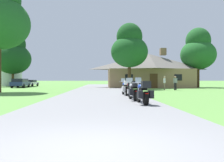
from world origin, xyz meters
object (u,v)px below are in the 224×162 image
at_px(tree_right_of_lodge, 198,51).
at_px(metal_silo_distant, 11,68).
at_px(tree_left_far, 13,55).
at_px(motorcycle_blue_farthest_in_row, 126,88).
at_px(bystander_white_shirt_near_lodge, 164,82).
at_px(parked_white_sedan_far_left, 31,83).
at_px(tree_by_lodge_front, 129,47).
at_px(parked_navy_suv_far_left, 20,83).
at_px(motorcycle_silver_second_in_row, 134,91).
at_px(bystander_gray_shirt_beside_signpost, 175,82).
at_px(motorcycle_red_third_in_row, 130,89).
at_px(motorcycle_blue_nearest_to_camera, 143,93).

bearing_deg(tree_right_of_lodge, metal_silo_distant, 160.41).
bearing_deg(tree_left_far, motorcycle_blue_farthest_in_row, -55.73).
xyz_separation_m(bystander_white_shirt_near_lodge, parked_white_sedan_far_left, (-20.98, 17.65, -0.31)).
xyz_separation_m(tree_left_far, tree_by_lodge_front, (19.62, -12.74, -0.29)).
xyz_separation_m(tree_left_far, parked_navy_suv_far_left, (3.40, -6.27, -4.99)).
height_order(motorcycle_silver_second_in_row, motorcycle_blue_farthest_in_row, same).
xyz_separation_m(bystander_white_shirt_near_lodge, tree_by_lodge_front, (-3.91, 2.81, 4.53)).
height_order(motorcycle_blue_farthest_in_row, parked_white_sedan_far_left, motorcycle_blue_farthest_in_row).
bearing_deg(bystander_gray_shirt_beside_signpost, bystander_white_shirt_near_lodge, 143.32).
bearing_deg(motorcycle_silver_second_in_row, tree_right_of_lodge, 55.51).
bearing_deg(motorcycle_red_third_in_row, tree_left_far, 122.29).
relative_size(motorcycle_blue_nearest_to_camera, motorcycle_red_third_in_row, 1.00).
bearing_deg(motorcycle_silver_second_in_row, motorcycle_blue_farthest_in_row, 85.03).
distance_m(motorcycle_red_third_in_row, metal_silo_distant, 39.30).
height_order(motorcycle_blue_nearest_to_camera, motorcycle_red_third_in_row, same).
height_order(motorcycle_red_third_in_row, motorcycle_blue_farthest_in_row, same).
distance_m(motorcycle_blue_nearest_to_camera, bystander_white_shirt_near_lodge, 18.13).
bearing_deg(tree_right_of_lodge, tree_left_far, 168.29).
distance_m(motorcycle_blue_nearest_to_camera, tree_right_of_lodge, 29.98).
height_order(tree_left_far, metal_silo_distant, tree_left_far).
height_order(motorcycle_blue_nearest_to_camera, motorcycle_silver_second_in_row, same).
xyz_separation_m(motorcycle_blue_nearest_to_camera, motorcycle_silver_second_in_row, (-0.15, 2.24, 0.00)).
bearing_deg(tree_by_lodge_front, motorcycle_blue_farthest_in_row, -97.86).
height_order(motorcycle_red_third_in_row, metal_silo_distant, metal_silo_distant).
xyz_separation_m(tree_right_of_lodge, metal_silo_distant, (-33.72, 12.00, -2.35)).
distance_m(motorcycle_blue_farthest_in_row, tree_right_of_lodge, 24.41).
distance_m(motorcycle_blue_farthest_in_row, tree_by_lodge_front, 14.33).
xyz_separation_m(motorcycle_blue_nearest_to_camera, metal_silo_distant, (-20.32, 38.30, 2.91)).
bearing_deg(metal_silo_distant, bystander_gray_shirt_beside_signpost, -38.36).
bearing_deg(parked_navy_suv_far_left, motorcycle_silver_second_in_row, -61.27).
bearing_deg(metal_silo_distant, tree_by_lodge_front, -39.67).
bearing_deg(tree_by_lodge_front, metal_silo_distant, 140.33).
relative_size(motorcycle_red_third_in_row, parked_navy_suv_far_left, 0.45).
distance_m(motorcycle_blue_farthest_in_row, tree_left_far, 31.99).
height_order(motorcycle_blue_farthest_in_row, tree_by_lodge_front, tree_by_lodge_front).
bearing_deg(tree_right_of_lodge, motorcycle_blue_nearest_to_camera, -117.01).
bearing_deg(tree_by_lodge_front, motorcycle_blue_nearest_to_camera, -94.81).
relative_size(bystander_gray_shirt_beside_signpost, tree_left_far, 0.17).
xyz_separation_m(tree_right_of_lodge, tree_left_far, (-31.34, 6.49, -0.10)).
xyz_separation_m(motorcycle_red_third_in_row, metal_silo_distant, (-20.23, 33.57, 2.90)).
bearing_deg(bystander_gray_shirt_beside_signpost, parked_navy_suv_far_left, 137.23).
bearing_deg(parked_white_sedan_far_left, metal_silo_distant, 151.22).
bearing_deg(motorcycle_silver_second_in_row, bystander_gray_shirt_beside_signpost, 59.47).
bearing_deg(motorcycle_blue_nearest_to_camera, motorcycle_silver_second_in_row, 89.52).
bearing_deg(parked_navy_suv_far_left, metal_silo_distant, 114.22).
bearing_deg(motorcycle_blue_nearest_to_camera, tree_left_far, 114.47).
distance_m(tree_by_lodge_front, metal_silo_distant, 28.65).
height_order(motorcycle_blue_nearest_to_camera, tree_left_far, tree_left_far).
height_order(tree_right_of_lodge, tree_left_far, tree_left_far).
bearing_deg(motorcycle_red_third_in_row, metal_silo_distant, 120.91).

